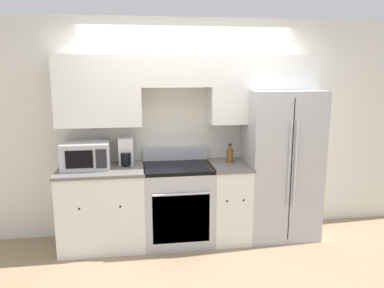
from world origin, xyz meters
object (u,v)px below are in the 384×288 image
at_px(oven_range, 178,203).
at_px(bottle, 230,155).
at_px(microwave, 86,155).
at_px(refrigerator, 279,163).

relative_size(oven_range, bottle, 4.86).
height_order(oven_range, microwave, microwave).
bearing_deg(refrigerator, microwave, 179.87).
height_order(refrigerator, bottle, refrigerator).
xyz_separation_m(refrigerator, microwave, (-2.27, 0.01, 0.18)).
bearing_deg(bottle, oven_range, -172.53).
bearing_deg(oven_range, bottle, 7.47).
bearing_deg(microwave, refrigerator, -0.13).
relative_size(oven_range, microwave, 2.08).
distance_m(oven_range, microwave, 1.19).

